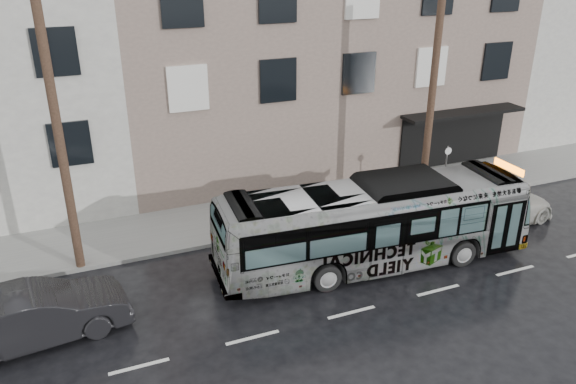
# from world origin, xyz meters

# --- Properties ---
(ground) EXTENTS (120.00, 120.00, 0.00)m
(ground) POSITION_xyz_m (0.00, 0.00, 0.00)
(ground) COLOR black
(ground) RESTS_ON ground
(sidewalk) EXTENTS (90.00, 3.60, 0.15)m
(sidewalk) POSITION_xyz_m (0.00, 4.90, 0.07)
(sidewalk) COLOR gray
(sidewalk) RESTS_ON ground
(building_taupe) EXTENTS (20.00, 12.00, 11.00)m
(building_taupe) POSITION_xyz_m (5.00, 12.70, 5.50)
(building_taupe) COLOR gray
(building_taupe) RESTS_ON ground
(building_filler) EXTENTS (18.00, 12.00, 12.00)m
(building_filler) POSITION_xyz_m (24.00, 12.70, 6.00)
(building_filler) COLOR silver
(building_filler) RESTS_ON ground
(utility_pole_front) EXTENTS (0.30, 0.30, 9.00)m
(utility_pole_front) POSITION_xyz_m (6.50, 3.30, 4.65)
(utility_pole_front) COLOR #513728
(utility_pole_front) RESTS_ON sidewalk
(utility_pole_rear) EXTENTS (0.30, 0.30, 9.00)m
(utility_pole_rear) POSITION_xyz_m (-7.50, 3.30, 4.65)
(utility_pole_rear) COLOR #513728
(utility_pole_rear) RESTS_ON sidewalk
(sign_post) EXTENTS (0.06, 0.06, 2.40)m
(sign_post) POSITION_xyz_m (7.60, 3.30, 1.35)
(sign_post) COLOR slate
(sign_post) RESTS_ON sidewalk
(bus) EXTENTS (11.26, 3.40, 3.09)m
(bus) POSITION_xyz_m (2.05, -0.14, 1.55)
(bus) COLOR #B2B2B2
(bus) RESTS_ON ground
(white_sedan) EXTENTS (5.30, 2.67, 1.47)m
(white_sedan) POSITION_xyz_m (8.25, 0.63, 0.74)
(white_sedan) COLOR #B6B4AD
(white_sedan) RESTS_ON ground
(dark_sedan) EXTENTS (5.18, 2.37, 1.65)m
(dark_sedan) POSITION_xyz_m (-8.79, -0.27, 0.82)
(dark_sedan) COLOR black
(dark_sedan) RESTS_ON ground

